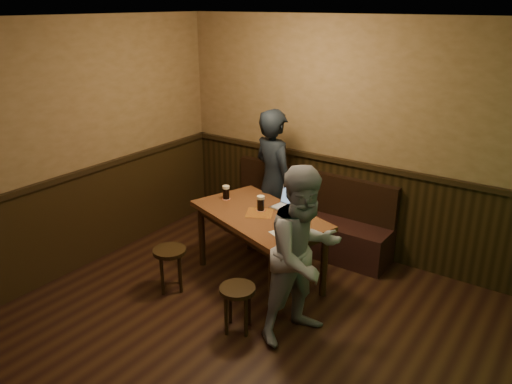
{
  "coord_description": "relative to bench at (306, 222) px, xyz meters",
  "views": [
    {
      "loc": [
        2.19,
        -2.32,
        2.93
      ],
      "look_at": [
        -0.57,
        1.62,
        1.08
      ],
      "focal_mm": 35.0,
      "sensor_mm": 36.0,
      "label": 1
    }
  ],
  "objects": [
    {
      "name": "pint_right",
      "position": [
        0.44,
        -1.19,
        0.58
      ],
      "size": [
        0.11,
        0.11,
        0.17
      ],
      "color": "#B33716",
      "rests_on": "pub_table"
    },
    {
      "name": "pub_table",
      "position": [
        0.0,
        -1.03,
        0.39
      ],
      "size": [
        1.7,
        1.29,
        0.81
      ],
      "rotation": [
        0.0,
        0.0,
        -0.32
      ],
      "color": "brown",
      "rests_on": "ground"
    },
    {
      "name": "laptop",
      "position": [
        0.18,
        -0.73,
        0.55
      ],
      "size": [
        0.35,
        0.3,
        0.22
      ],
      "rotation": [
        0.0,
        0.0,
        -0.17
      ],
      "color": "silver",
      "rests_on": "pub_table"
    },
    {
      "name": "pint_mid",
      "position": [
        -0.03,
        -0.96,
        0.58
      ],
      "size": [
        0.11,
        0.11,
        0.17
      ],
      "color": "#B33716",
      "rests_on": "pub_table"
    },
    {
      "name": "person_grey",
      "position": [
        0.88,
        -1.61,
        0.51
      ],
      "size": [
        0.86,
        0.97,
        1.65
      ],
      "primitive_type": "imported",
      "rotation": [
        0.0,
        0.0,
        1.22
      ],
      "color": "#99999F",
      "rests_on": "ground"
    },
    {
      "name": "room",
      "position": [
        0.59,
        -2.53,
        0.89
      ],
      "size": [
        5.04,
        6.04,
        2.84
      ],
      "color": "black",
      "rests_on": "ground"
    },
    {
      "name": "menu",
      "position": [
        0.47,
        -1.34,
        0.49
      ],
      "size": [
        0.26,
        0.23,
        0.0
      ],
      "primitive_type": "cube",
      "rotation": [
        0.0,
        0.0,
        -0.43
      ],
      "color": "silver",
      "rests_on": "pub_table"
    },
    {
      "name": "pint_left",
      "position": [
        -0.55,
        -0.91,
        0.57
      ],
      "size": [
        0.1,
        0.1,
        0.16
      ],
      "color": "#B33716",
      "rests_on": "pub_table"
    },
    {
      "name": "person_suit",
      "position": [
        -0.26,
        -0.35,
        0.58
      ],
      "size": [
        0.76,
        0.64,
        1.79
      ],
      "primitive_type": "imported",
      "rotation": [
        0.0,
        0.0,
        2.77
      ],
      "color": "black",
      "rests_on": "ground"
    },
    {
      "name": "stool_left",
      "position": [
        -0.66,
        -1.75,
        0.07
      ],
      "size": [
        0.36,
        0.36,
        0.48
      ],
      "rotation": [
        0.0,
        0.0,
        0.03
      ],
      "color": "black",
      "rests_on": "ground"
    },
    {
      "name": "bench",
      "position": [
        0.0,
        0.0,
        0.0
      ],
      "size": [
        2.2,
        0.5,
        0.95
      ],
      "color": "black",
      "rests_on": "ground"
    },
    {
      "name": "stool_right",
      "position": [
        0.36,
        -1.91,
        0.06
      ],
      "size": [
        0.43,
        0.43,
        0.46
      ],
      "rotation": [
        0.0,
        0.0,
        -0.33
      ],
      "color": "black",
      "rests_on": "ground"
    }
  ]
}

